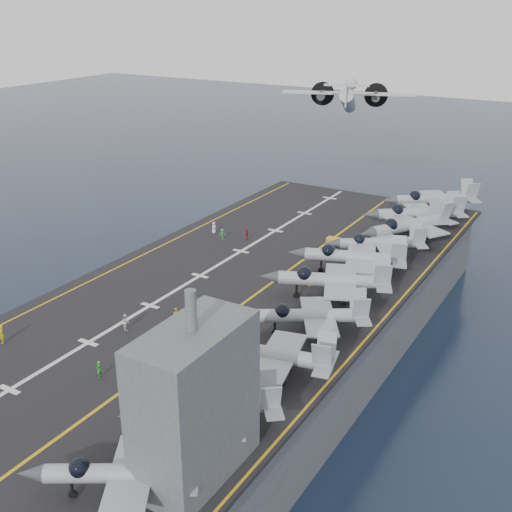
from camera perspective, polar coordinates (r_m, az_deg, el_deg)
The scene contains 29 objects.
ground at distance 84.45m, azimuth -1.40°, elevation -9.09°, with size 500.00×500.00×0.00m, color #142135.
hull at distance 81.98m, azimuth -1.43°, elevation -6.10°, with size 36.00×90.00×10.00m, color #56595E.
flight_deck at distance 79.67m, azimuth -1.47°, elevation -2.79°, with size 38.00×92.00×0.40m, color black.
foul_line at distance 78.17m, azimuth 0.40°, elevation -3.12°, with size 0.35×90.00×0.02m, color gold.
landing_centerline at distance 82.65m, azimuth -5.00°, elevation -1.76°, with size 0.50×90.00×0.02m, color silver.
deck_edge_port at distance 89.07m, azimuth -10.79°, elevation -0.28°, with size 0.25×90.00×0.02m, color gold.
deck_edge_stbd at distance 72.44m, azimuth 11.11°, elevation -5.71°, with size 0.25×90.00×0.02m, color gold.
island_superstructure at distance 46.78m, azimuth -5.51°, elevation -11.41°, with size 5.00×10.00×15.00m, color #56595E, non-canonical shape.
fighter_jet_0 at distance 48.46m, azimuth -11.93°, elevation -18.25°, with size 15.48×14.01×4.48m, color #9CA2AD, non-canonical shape.
fighter_jet_1 at distance 53.57m, azimuth -4.04°, elevation -13.26°, with size 15.86×15.19×4.60m, color gray, non-canonical shape.
fighter_jet_2 at distance 60.44m, azimuth 1.28°, elevation -8.58°, with size 15.78×12.19×4.90m, color #909AA0, non-canonical shape.
fighter_jet_3 at distance 67.61m, azimuth 4.96°, elevation -5.18°, with size 16.60×15.07×4.80m, color #8D939C, non-canonical shape.
fighter_jet_4 at distance 75.48m, azimuth 6.89°, elevation -2.03°, with size 18.19×15.49×5.34m, color #9DA4AD, non-canonical shape.
fighter_jet_5 at distance 82.68m, azimuth 8.74°, elevation 0.02°, with size 17.60×14.55×5.24m, color #A1A9B1, non-canonical shape.
fighter_jet_6 at distance 88.70m, azimuth 11.06°, elevation 1.24°, with size 16.51×15.15×4.77m, color #9AA4AB, non-canonical shape.
fighter_jet_7 at distance 95.51m, azimuth 13.53°, elevation 2.79°, with size 17.38×19.20×5.55m, color gray, non-canonical shape.
fighter_jet_8 at distance 101.41m, azimuth 14.33°, elevation 3.81°, with size 18.94×17.88×5.48m, color #A1A8B1, non-canonical shape.
tow_cart_a at distance 64.27m, azimuth -5.24°, elevation -8.58°, with size 2.25×1.78×1.18m, color #E8B507, non-canonical shape.
tow_cart_b at distance 80.48m, azimuth 4.55°, elevation -1.94°, with size 2.35×1.77×1.28m, color gold, non-canonical shape.
tow_cart_c at distance 93.18m, azimuth 6.87°, elevation 1.31°, with size 1.84×1.24×1.07m, color gold, non-canonical shape.
crew_1 at distance 71.47m, azimuth -21.68°, elevation -6.48°, with size 1.40×1.39×1.97m, color #DBBD0F.
crew_2 at distance 70.46m, azimuth -11.51°, elevation -5.76°, with size 1.31×1.21×1.81m, color silver.
crew_3 at distance 94.75m, azimuth -3.01°, elevation 1.96°, with size 1.13×1.13×1.60m, color green.
crew_4 at distance 94.34m, azimuth -0.82°, elevation 1.92°, with size 0.88×1.13×1.66m, color #B21919.
crew_5 at distance 97.41m, azimuth -3.76°, elevation 2.55°, with size 0.76×1.08×1.72m, color white.
crew_6 at distance 62.70m, azimuth -13.78°, elevation -9.75°, with size 0.97×1.19×1.71m, color green.
crew_7 at distance 71.27m, azimuth -7.06°, elevation -5.20°, with size 1.16×1.14×1.63m, color yellow.
transport_plane at distance 125.41m, azimuth 8.18°, elevation 13.46°, with size 29.18×24.39×5.89m, color silver, non-canonical shape.
fighter_jet_9 at distance 109.27m, azimuth 15.65°, elevation 4.98°, with size 18.94×17.88×5.48m, color #A1A8B1, non-canonical shape.
Camera 1 is at (38.59, -61.21, 43.55)m, focal length 45.00 mm.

